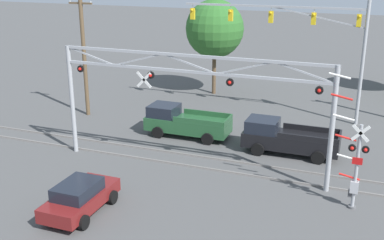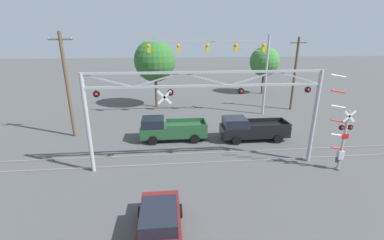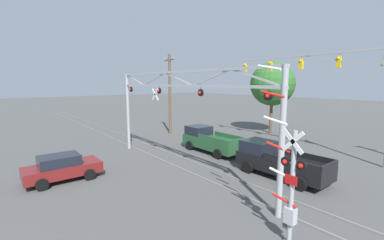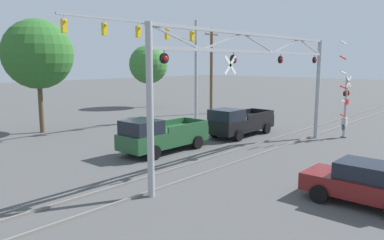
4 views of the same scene
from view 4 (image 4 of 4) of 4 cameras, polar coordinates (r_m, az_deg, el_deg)
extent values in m
cube|color=gray|center=(19.47, 9.05, -5.59)|extent=(80.00, 0.08, 0.10)
cube|color=gray|center=(20.25, 5.62, -4.96)|extent=(80.00, 0.08, 0.10)
cylinder|color=#9EA0A5|center=(13.28, -6.42, 1.24)|extent=(0.25, 0.25, 6.23)
cylinder|color=#9EA0A5|center=(25.16, 18.61, 4.37)|extent=(0.25, 0.25, 6.23)
cube|color=#9EA0A5|center=(18.73, 10.19, 10.17)|extent=(14.55, 0.14, 0.14)
cube|color=#9EA0A5|center=(18.77, 10.25, 12.65)|extent=(14.55, 0.14, 0.14)
cube|color=#9EA0A5|center=(14.20, -2.21, 12.44)|extent=(2.88, 0.08, 0.89)
cube|color=#9EA0A5|center=(16.38, 4.88, 11.92)|extent=(2.88, 0.08, 0.89)
cube|color=#9EA0A5|center=(18.75, 10.22, 11.41)|extent=(2.88, 0.08, 0.89)
cube|color=#9EA0A5|center=(21.23, 14.33, 10.95)|extent=(2.88, 0.08, 0.89)
cube|color=#9EA0A5|center=(23.81, 17.55, 10.56)|extent=(2.88, 0.08, 0.89)
cylinder|color=black|center=(13.67, -4.27, 9.35)|extent=(0.38, 0.10, 0.38)
sphere|color=red|center=(13.62, -4.06, 9.35)|extent=(0.18, 0.18, 0.18)
cylinder|color=#9EA0A5|center=(13.67, -4.28, 10.35)|extent=(0.04, 0.04, 0.10)
cylinder|color=black|center=(16.94, 6.32, 9.20)|extent=(0.38, 0.10, 0.38)
sphere|color=red|center=(16.90, 6.51, 9.20)|extent=(0.18, 0.18, 0.18)
cylinder|color=#9EA0A5|center=(16.94, 6.33, 10.01)|extent=(0.04, 0.04, 0.10)
cylinder|color=black|center=(20.58, 13.31, 8.94)|extent=(0.38, 0.10, 0.38)
sphere|color=red|center=(20.55, 13.49, 8.93)|extent=(0.18, 0.18, 0.18)
cylinder|color=#9EA0A5|center=(20.58, 13.34, 9.60)|extent=(0.04, 0.04, 0.10)
cylinder|color=black|center=(24.43, 18.15, 8.67)|extent=(0.38, 0.10, 0.38)
sphere|color=red|center=(24.41, 18.30, 8.67)|extent=(0.18, 0.18, 0.18)
cylinder|color=#9EA0A5|center=(24.44, 18.18, 9.24)|extent=(0.04, 0.04, 0.10)
cube|color=white|center=(16.58, 5.86, 8.32)|extent=(0.88, 0.03, 0.88)
cube|color=white|center=(16.58, 5.86, 8.32)|extent=(0.88, 0.03, 0.88)
cylinder|color=black|center=(16.57, 5.93, 8.32)|extent=(0.04, 0.04, 0.02)
cylinder|color=#9EA0A5|center=(25.98, 22.33, 1.81)|extent=(0.16, 0.16, 3.99)
cylinder|color=#59595B|center=(26.26, 22.09, -2.40)|extent=(0.35, 0.35, 0.10)
cube|color=white|center=(25.81, 22.78, 5.41)|extent=(0.78, 0.03, 0.78)
cube|color=white|center=(25.81, 22.78, 5.41)|extent=(0.78, 0.03, 0.78)
cylinder|color=black|center=(25.81, 22.83, 5.41)|extent=(0.04, 0.04, 0.02)
cylinder|color=black|center=(25.63, 22.24, 3.74)|extent=(0.32, 0.09, 0.32)
sphere|color=red|center=(25.61, 22.37, 3.73)|extent=(0.16, 0.16, 0.16)
cylinder|color=black|center=(26.16, 22.65, 3.81)|extent=(0.32, 0.09, 0.32)
sphere|color=red|center=(26.14, 22.77, 3.80)|extent=(0.16, 0.16, 0.16)
cube|color=#9EA0A5|center=(25.90, 22.45, 3.78)|extent=(0.64, 0.06, 0.06)
cube|color=red|center=(25.91, 22.58, 2.55)|extent=(0.44, 0.02, 0.32)
cube|color=#B2B2B7|center=(26.10, 22.21, -0.24)|extent=(0.36, 0.28, 0.56)
cylinder|color=red|center=(25.79, 22.07, 0.68)|extent=(0.92, 0.09, 0.25)
cylinder|color=white|center=(25.53, 22.07, 2.66)|extent=(0.92, 0.09, 0.25)
cylinder|color=red|center=(25.31, 22.06, 4.67)|extent=(0.92, 0.09, 0.25)
cylinder|color=white|center=(25.11, 22.05, 6.72)|extent=(0.92, 0.09, 0.25)
cylinder|color=red|center=(24.95, 22.04, 8.80)|extent=(0.92, 0.09, 0.25)
cylinder|color=white|center=(24.82, 22.03, 10.90)|extent=(0.92, 0.09, 0.25)
cube|color=#3F3F42|center=(26.04, 22.08, -1.02)|extent=(0.24, 0.12, 0.36)
cylinder|color=#9EA0A5|center=(31.67, 0.60, 7.50)|extent=(0.24, 0.24, 8.29)
cube|color=#9EA0A5|center=(27.42, -8.23, 14.63)|extent=(12.44, 0.14, 0.14)
cube|color=#9EA0A5|center=(29.47, -3.46, 13.12)|extent=(6.24, 0.08, 1.28)
cylinder|color=#9EA0A5|center=(24.12, -18.99, 14.72)|extent=(0.04, 0.04, 0.30)
cube|color=gold|center=(24.06, -18.93, 13.42)|extent=(0.30, 0.26, 0.80)
sphere|color=yellow|center=(23.94, -18.76, 14.10)|extent=(0.18, 0.18, 0.18)
cylinder|color=#9EA0A5|center=(25.66, -13.26, 14.57)|extent=(0.04, 0.04, 0.30)
cube|color=gold|center=(25.60, -13.21, 13.35)|extent=(0.30, 0.26, 0.80)
sphere|color=yellow|center=(25.49, -13.01, 13.98)|extent=(0.18, 0.18, 0.18)
cylinder|color=#9EA0A5|center=(27.41, -8.22, 14.32)|extent=(0.04, 0.04, 0.30)
cube|color=gold|center=(27.36, -8.19, 13.18)|extent=(0.30, 0.26, 0.80)
sphere|color=yellow|center=(27.26, -7.97, 13.76)|extent=(0.18, 0.18, 0.18)
cylinder|color=#9EA0A5|center=(29.34, -3.82, 14.02)|extent=(0.04, 0.04, 0.30)
cube|color=gold|center=(29.29, -3.81, 12.95)|extent=(0.30, 0.26, 0.80)
sphere|color=yellow|center=(29.19, -3.58, 13.49)|extent=(0.18, 0.18, 0.18)
cylinder|color=#9EA0A5|center=(31.41, 0.00, 13.69)|extent=(0.04, 0.04, 0.30)
cube|color=gold|center=(31.36, 0.00, 12.69)|extent=(0.30, 0.26, 0.80)
sphere|color=yellow|center=(31.27, 0.23, 13.19)|extent=(0.18, 0.18, 0.18)
cube|color=#23512D|center=(20.57, -4.21, -2.63)|extent=(5.34, 1.88, 0.83)
cube|color=black|center=(19.34, -7.71, -1.09)|extent=(1.76, 1.73, 0.72)
cube|color=#23512D|center=(20.54, -0.51, -1.00)|extent=(3.18, 0.08, 0.32)
cube|color=#23512D|center=(21.77, -4.03, -0.46)|extent=(3.18, 0.08, 0.32)
cube|color=#23512D|center=(22.34, 0.59, -0.20)|extent=(0.10, 1.80, 0.32)
cylinder|color=black|center=(18.87, -5.78, -4.98)|extent=(0.74, 0.24, 0.74)
cylinder|color=black|center=(20.28, -9.44, -4.09)|extent=(0.74, 0.24, 0.74)
cylinder|color=black|center=(21.19, 0.82, -3.41)|extent=(0.74, 0.24, 0.74)
cylinder|color=black|center=(22.45, -2.86, -2.73)|extent=(0.74, 0.24, 0.74)
cube|color=black|center=(25.20, 7.52, -0.57)|extent=(5.44, 1.88, 0.83)
cube|color=black|center=(23.73, 5.28, 0.77)|extent=(1.79, 1.73, 0.72)
cube|color=black|center=(25.47, 10.48, 0.76)|extent=(3.25, 0.08, 0.32)
cube|color=black|center=(26.43, 7.14, 1.13)|extent=(3.25, 0.08, 0.32)
cube|color=black|center=(27.35, 10.69, 1.30)|extent=(0.10, 1.80, 0.32)
cylinder|color=black|center=(23.37, 7.11, -2.33)|extent=(0.74, 0.24, 0.74)
cylinder|color=black|center=(24.48, 3.43, -1.77)|extent=(0.74, 0.24, 0.74)
cylinder|color=black|center=(26.18, 11.30, -1.23)|extent=(0.74, 0.24, 0.74)
cylinder|color=black|center=(27.17, 7.84, -0.78)|extent=(0.74, 0.24, 0.74)
cube|color=maroon|center=(14.30, 24.78, -9.23)|extent=(1.78, 4.00, 0.61)
cube|color=black|center=(14.10, 25.56, -7.07)|extent=(1.51, 2.08, 0.55)
cylinder|color=black|center=(13.95, 18.81, -10.64)|extent=(0.24, 0.63, 0.63)
cylinder|color=black|center=(15.56, 21.42, -8.76)|extent=(0.24, 0.63, 0.63)
cylinder|color=brown|center=(35.59, 2.97, 7.41)|extent=(0.28, 0.28, 8.02)
cube|color=brown|center=(35.68, 3.01, 12.89)|extent=(1.80, 0.12, 0.12)
cylinder|color=silver|center=(35.05, 2.15, 13.14)|extent=(0.08, 0.08, 0.12)
cylinder|color=silver|center=(36.32, 3.84, 12.97)|extent=(0.08, 0.08, 0.12)
cylinder|color=brown|center=(27.93, -22.03, 2.03)|extent=(0.32, 0.32, 3.75)
sphere|color=#2D6628|center=(27.77, -22.45, 9.27)|extent=(4.72, 4.72, 4.72)
cylinder|color=brown|center=(41.27, -6.59, 4.19)|extent=(0.32, 0.32, 3.18)
sphere|color=#387533|center=(41.14, -6.67, 8.41)|extent=(4.16, 4.16, 4.16)
camera|label=1|loc=(28.07, 70.15, 15.15)|focal=45.00mm
camera|label=2|loc=(15.02, 64.67, 17.10)|focal=24.00mm
camera|label=3|loc=(28.71, 40.52, 8.04)|focal=24.00mm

